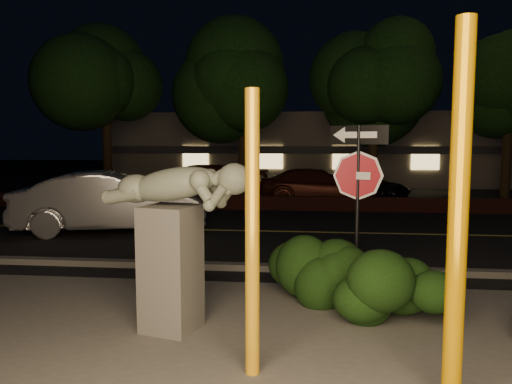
# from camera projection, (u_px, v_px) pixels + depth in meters

# --- Properties ---
(ground) EXTENTS (90.00, 90.00, 0.00)m
(ground) POSITION_uv_depth(u_px,v_px,m) (305.00, 216.00, 16.49)
(ground) COLOR black
(ground) RESTS_ON ground
(patio) EXTENTS (14.00, 6.00, 0.02)m
(patio) POSITION_uv_depth(u_px,v_px,m) (292.00, 360.00, 5.61)
(patio) COLOR #4C4944
(patio) RESTS_ON ground
(road) EXTENTS (80.00, 8.00, 0.01)m
(road) POSITION_uv_depth(u_px,v_px,m) (303.00, 232.00, 13.52)
(road) COLOR black
(road) RESTS_ON ground
(lane_marking) EXTENTS (80.00, 0.12, 0.00)m
(lane_marking) POSITION_uv_depth(u_px,v_px,m) (303.00, 232.00, 13.52)
(lane_marking) COLOR gold
(lane_marking) RESTS_ON road
(curb) EXTENTS (80.00, 0.25, 0.12)m
(curb) POSITION_uv_depth(u_px,v_px,m) (300.00, 268.00, 9.46)
(curb) COLOR #4C4944
(curb) RESTS_ON ground
(brick_wall) EXTENTS (40.00, 0.35, 0.50)m
(brick_wall) POSITION_uv_depth(u_px,v_px,m) (305.00, 204.00, 17.75)
(brick_wall) COLOR #3F1714
(brick_wall) RESTS_ON ground
(parking_lot) EXTENTS (40.00, 12.00, 0.01)m
(parking_lot) POSITION_uv_depth(u_px,v_px,m) (307.00, 194.00, 23.41)
(parking_lot) COLOR black
(parking_lot) RESTS_ON ground
(building) EXTENTS (22.00, 10.20, 4.00)m
(building) POSITION_uv_depth(u_px,v_px,m) (308.00, 149.00, 31.10)
(building) COLOR #746A5D
(building) RESTS_ON ground
(tree_far_a) EXTENTS (4.60, 4.60, 7.43)m
(tree_far_a) POSITION_uv_depth(u_px,v_px,m) (105.00, 68.00, 19.78)
(tree_far_a) COLOR black
(tree_far_a) RESTS_ON ground
(tree_far_b) EXTENTS (5.20, 5.20, 8.41)m
(tree_far_b) POSITION_uv_depth(u_px,v_px,m) (243.00, 48.00, 19.31)
(tree_far_b) COLOR black
(tree_far_b) RESTS_ON ground
(tree_far_c) EXTENTS (4.80, 4.80, 7.84)m
(tree_far_c) POSITION_uv_depth(u_px,v_px,m) (375.00, 54.00, 18.40)
(tree_far_c) COLOR black
(tree_far_c) RESTS_ON ground
(tree_far_d) EXTENTS (4.40, 4.40, 7.42)m
(tree_far_d) POSITION_uv_depth(u_px,v_px,m) (511.00, 61.00, 18.37)
(tree_far_d) COLOR black
(tree_far_d) RESTS_ON ground
(yellow_pole_left) EXTENTS (0.15, 0.15, 3.00)m
(yellow_pole_left) POSITION_uv_depth(u_px,v_px,m) (252.00, 236.00, 5.13)
(yellow_pole_left) COLOR #FFB118
(yellow_pole_left) RESTS_ON ground
(yellow_pole_right) EXTENTS (0.18, 0.18, 3.53)m
(yellow_pole_right) POSITION_uv_depth(u_px,v_px,m) (458.00, 221.00, 4.42)
(yellow_pole_right) COLOR #DC9301
(yellow_pole_right) RESTS_ON ground
(signpost) EXTENTS (0.86, 0.37, 2.71)m
(signpost) POSITION_uv_depth(u_px,v_px,m) (358.00, 176.00, 7.74)
(signpost) COLOR black
(signpost) RESTS_ON ground
(sculpture) EXTENTS (2.06, 1.02, 2.20)m
(sculpture) POSITION_uv_depth(u_px,v_px,m) (173.00, 228.00, 6.37)
(sculpture) COLOR #4C4944
(sculpture) RESTS_ON ground
(hedge_center) EXTENTS (2.26, 1.71, 1.07)m
(hedge_center) POSITION_uv_depth(u_px,v_px,m) (310.00, 266.00, 7.72)
(hedge_center) COLOR black
(hedge_center) RESTS_ON ground
(hedge_right) EXTENTS (1.92, 1.32, 1.14)m
(hedge_right) POSITION_uv_depth(u_px,v_px,m) (401.00, 281.00, 6.79)
(hedge_right) COLOR black
(hedge_right) RESTS_ON ground
(silver_sedan) EXTENTS (5.27, 3.01, 1.64)m
(silver_sedan) POSITION_uv_depth(u_px,v_px,m) (111.00, 202.00, 13.47)
(silver_sedan) COLOR #ABACB0
(silver_sedan) RESTS_ON ground
(parked_car_red) EXTENTS (4.86, 2.72, 1.56)m
(parked_car_red) POSITION_uv_depth(u_px,v_px,m) (215.00, 180.00, 21.50)
(parked_car_red) COLOR maroon
(parked_car_red) RESTS_ON ground
(parked_car_darkred) EXTENTS (4.76, 1.99, 1.37)m
(parked_car_darkred) POSITION_uv_depth(u_px,v_px,m) (318.00, 186.00, 19.65)
(parked_car_darkred) COLOR #461A11
(parked_car_darkred) RESTS_ON ground
(parked_car_dark) EXTENTS (4.52, 2.87, 1.16)m
(parked_car_dark) POSITION_uv_depth(u_px,v_px,m) (360.00, 187.00, 20.68)
(parked_car_dark) COLOR black
(parked_car_dark) RESTS_ON ground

